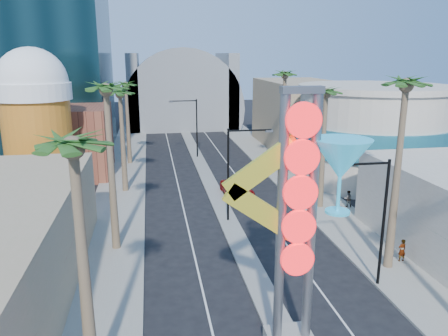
# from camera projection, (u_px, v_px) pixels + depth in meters

# --- Properties ---
(sidewalk_west) EXTENTS (5.00, 100.00, 0.15)m
(sidewalk_west) POSITION_uv_depth(u_px,v_px,m) (123.00, 178.00, 49.90)
(sidewalk_west) COLOR gray
(sidewalk_west) RESTS_ON ground
(sidewalk_east) EXTENTS (5.00, 100.00, 0.15)m
(sidewalk_east) POSITION_uv_depth(u_px,v_px,m) (283.00, 171.00, 52.98)
(sidewalk_east) COLOR gray
(sidewalk_east) RESTS_ON ground
(median) EXTENTS (1.60, 84.00, 0.15)m
(median) POSITION_uv_depth(u_px,v_px,m) (203.00, 168.00, 54.30)
(median) COLOR gray
(median) RESTS_ON ground
(brick_filler_west) EXTENTS (10.00, 10.00, 8.00)m
(brick_filler_west) POSITION_uv_depth(u_px,v_px,m) (66.00, 141.00, 50.71)
(brick_filler_west) COLOR brown
(brick_filler_west) RESTS_ON ground
(filler_east) EXTENTS (10.00, 20.00, 10.00)m
(filler_east) POSITION_uv_depth(u_px,v_px,m) (300.00, 115.00, 65.19)
(filler_east) COLOR tan
(filler_east) RESTS_ON ground
(beer_mug) EXTENTS (7.00, 7.00, 14.50)m
(beer_mug) POSITION_uv_depth(u_px,v_px,m) (36.00, 118.00, 41.95)
(beer_mug) COLOR orange
(beer_mug) RESTS_ON ground
(turquoise_building) EXTENTS (16.60, 16.60, 10.60)m
(turquoise_building) POSITION_uv_depth(u_px,v_px,m) (372.00, 134.00, 48.28)
(turquoise_building) COLOR #BBB19E
(turquoise_building) RESTS_ON ground
(canopy) EXTENTS (22.00, 16.00, 22.00)m
(canopy) POSITION_uv_depth(u_px,v_px,m) (181.00, 104.00, 85.66)
(canopy) COLOR slate
(canopy) RESTS_ON ground
(neon_sign) EXTENTS (6.53, 2.60, 12.55)m
(neon_sign) POSITION_uv_depth(u_px,v_px,m) (315.00, 207.00, 19.18)
(neon_sign) COLOR gray
(neon_sign) RESTS_ON ground
(streetlight_0) EXTENTS (3.79, 0.25, 8.00)m
(streetlight_0) POSITION_uv_depth(u_px,v_px,m) (235.00, 166.00, 36.01)
(streetlight_0) COLOR black
(streetlight_0) RESTS_ON ground
(streetlight_1) EXTENTS (3.79, 0.25, 8.00)m
(streetlight_1) POSITION_uv_depth(u_px,v_px,m) (193.00, 123.00, 58.72)
(streetlight_1) COLOR black
(streetlight_1) RESTS_ON ground
(streetlight_2) EXTENTS (3.45, 0.25, 8.00)m
(streetlight_2) POSITION_uv_depth(u_px,v_px,m) (377.00, 212.00, 25.57)
(streetlight_2) COLOR black
(streetlight_2) RESTS_ON ground
(palm_0) EXTENTS (2.40, 2.40, 11.70)m
(palm_0) POSITION_uv_depth(u_px,v_px,m) (74.00, 163.00, 16.01)
(palm_0) COLOR brown
(palm_0) RESTS_ON ground
(palm_1) EXTENTS (2.40, 2.40, 12.70)m
(palm_1) POSITION_uv_depth(u_px,v_px,m) (107.00, 100.00, 29.14)
(palm_1) COLOR brown
(palm_1) RESTS_ON ground
(palm_2) EXTENTS (2.40, 2.40, 11.20)m
(palm_2) POSITION_uv_depth(u_px,v_px,m) (120.00, 100.00, 42.83)
(palm_2) COLOR brown
(palm_2) RESTS_ON ground
(palm_3) EXTENTS (2.40, 2.40, 11.20)m
(palm_3) POSITION_uv_depth(u_px,v_px,m) (126.00, 90.00, 54.28)
(palm_3) COLOR brown
(palm_3) RESTS_ON ground
(palm_5) EXTENTS (2.40, 2.40, 13.20)m
(palm_5) POSITION_uv_depth(u_px,v_px,m) (405.00, 98.00, 26.22)
(palm_5) COLOR brown
(palm_5) RESTS_ON ground
(palm_6) EXTENTS (2.40, 2.40, 11.70)m
(palm_6) POSITION_uv_depth(u_px,v_px,m) (326.00, 100.00, 38.01)
(palm_6) COLOR brown
(palm_6) RESTS_ON ground
(palm_7) EXTENTS (2.40, 2.40, 12.70)m
(palm_7) POSITION_uv_depth(u_px,v_px,m) (285.00, 81.00, 49.22)
(palm_7) COLOR brown
(palm_7) RESTS_ON ground
(red_pickup) EXTENTS (2.81, 5.70, 1.56)m
(red_pickup) POSITION_uv_depth(u_px,v_px,m) (237.00, 189.00, 43.47)
(red_pickup) COLOR maroon
(red_pickup) RESTS_ON ground
(pedestrian_a) EXTENTS (0.62, 0.44, 1.59)m
(pedestrian_a) POSITION_uv_depth(u_px,v_px,m) (402.00, 250.00, 29.54)
(pedestrian_a) COLOR gray
(pedestrian_a) RESTS_ON sidewalk_east
(pedestrian_b) EXTENTS (0.85, 0.71, 1.55)m
(pedestrian_b) POSITION_uv_depth(u_px,v_px,m) (348.00, 199.00, 40.14)
(pedestrian_b) COLOR gray
(pedestrian_b) RESTS_ON sidewalk_east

